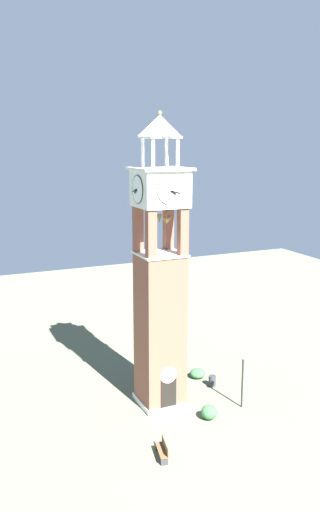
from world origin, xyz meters
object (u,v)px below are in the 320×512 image
Objects in this scene: clock_tower at (160,290)px; trash_bin at (212,381)px; park_bench at (163,450)px; lamp_post at (243,370)px.

clock_tower is 23.74× the size of trash_bin.
park_bench is at bearing -136.35° from trash_bin.
park_bench is at bearing -156.67° from lamp_post.
clock_tower is 5.10× the size of lamp_post.
park_bench is 2.07× the size of trash_bin.
clock_tower is 7.58m from lamp_post.
lamp_post is at bearing 23.33° from park_bench.
park_bench is 9.39m from trash_bin.
trash_bin is (4.39, 0.66, -7.47)m from clock_tower.
lamp_post is at bearing -30.47° from clock_tower.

